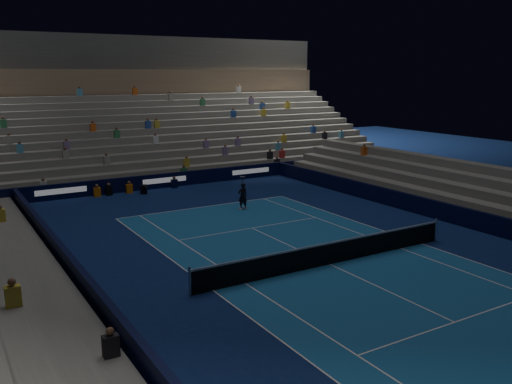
{
  "coord_description": "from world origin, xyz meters",
  "views": [
    {
      "loc": [
        -13.91,
        -17.05,
        7.85
      ],
      "look_at": [
        0.0,
        6.0,
        2.0
      ],
      "focal_mm": 38.37,
      "sensor_mm": 36.0,
      "label": 1
    }
  ],
  "objects": [
    {
      "name": "sponsor_barrier_far",
      "position": [
        0.0,
        18.5,
        0.5
      ],
      "size": [
        44.0,
        0.25,
        1.0
      ],
      "primitive_type": "cube",
      "color": "black",
      "rests_on": "ground"
    },
    {
      "name": "ground",
      "position": [
        0.0,
        0.0,
        0.0
      ],
      "size": [
        90.0,
        90.0,
        0.0
      ],
      "primitive_type": "plane",
      "color": "#0D1D50",
      "rests_on": "ground"
    },
    {
      "name": "tennis_net",
      "position": [
        0.0,
        0.0,
        0.5
      ],
      "size": [
        12.9,
        0.1,
        1.1
      ],
      "color": "#B2B2B7",
      "rests_on": "ground"
    },
    {
      "name": "court_surface",
      "position": [
        0.0,
        0.0,
        0.01
      ],
      "size": [
        10.97,
        23.77,
        0.01
      ],
      "primitive_type": "cube",
      "color": "#1B5896",
      "rests_on": "ground"
    },
    {
      "name": "broadcast_camera",
      "position": [
        -1.9,
        17.34,
        0.3
      ],
      "size": [
        0.59,
        0.95,
        0.57
      ],
      "color": "black",
      "rests_on": "ground"
    },
    {
      "name": "sponsor_barrier_east",
      "position": [
        9.7,
        0.0,
        0.5
      ],
      "size": [
        0.25,
        37.0,
        1.0
      ],
      "primitive_type": "cube",
      "color": "black",
      "rests_on": "ground"
    },
    {
      "name": "grandstand_main",
      "position": [
        0.0,
        27.9,
        3.38
      ],
      "size": [
        44.0,
        15.2,
        11.2
      ],
      "color": "slate",
      "rests_on": "ground"
    },
    {
      "name": "sponsor_barrier_west",
      "position": [
        -9.7,
        0.0,
        0.5
      ],
      "size": [
        0.25,
        37.0,
        1.0
      ],
      "primitive_type": "cube",
      "color": "black",
      "rests_on": "ground"
    },
    {
      "name": "tennis_player",
      "position": [
        1.6,
        10.16,
        0.79
      ],
      "size": [
        0.6,
        0.41,
        1.59
      ],
      "primitive_type": "imported",
      "rotation": [
        0.0,
        0.0,
        3.08
      ],
      "color": "black",
      "rests_on": "ground"
    }
  ]
}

